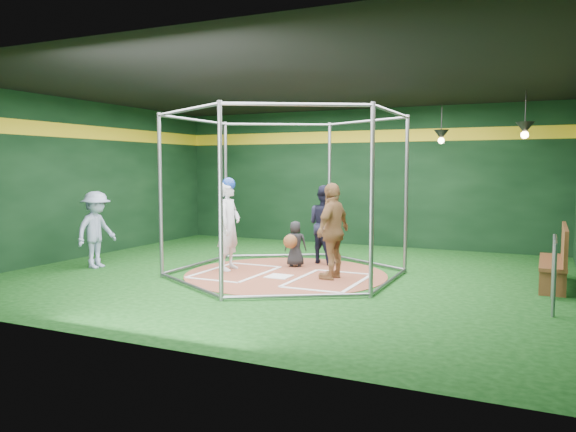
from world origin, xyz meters
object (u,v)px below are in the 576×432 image
at_px(batter_figure, 229,224).
at_px(umpire, 325,224).
at_px(visitor_leopard, 333,231).
at_px(dugout_bench, 558,256).

distance_m(batter_figure, umpire, 2.07).
relative_size(batter_figure, visitor_leopard, 1.05).
bearing_deg(batter_figure, umpire, 46.60).
bearing_deg(visitor_leopard, batter_figure, -80.33).
xyz_separation_m(umpire, dugout_bench, (4.40, -0.49, -0.30)).
bearing_deg(dugout_bench, batter_figure, -170.18).
height_order(batter_figure, dugout_bench, batter_figure).
relative_size(batter_figure, umpire, 1.11).
bearing_deg(umpire, visitor_leopard, 138.84).
bearing_deg(dugout_bench, umpire, 173.58).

